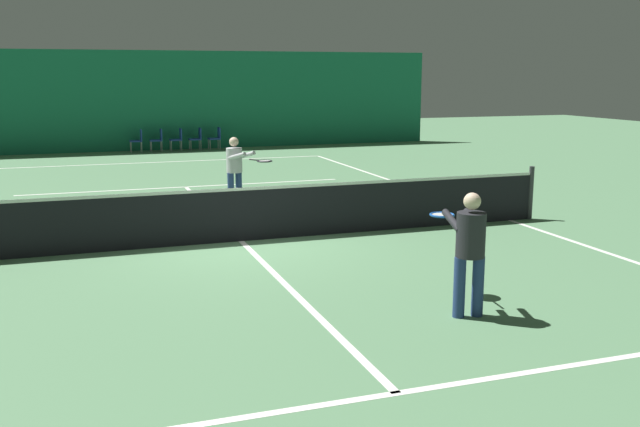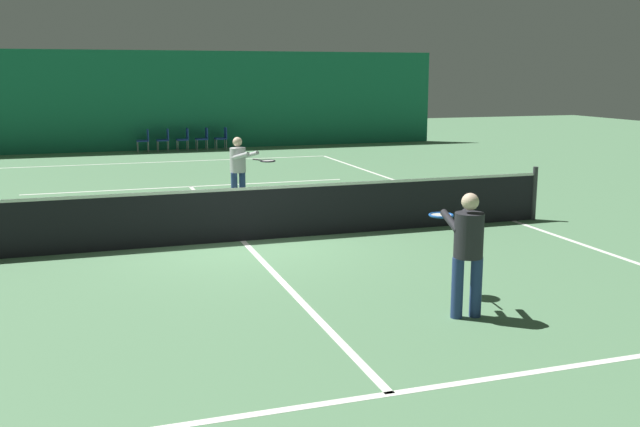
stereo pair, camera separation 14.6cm
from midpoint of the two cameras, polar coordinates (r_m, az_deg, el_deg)
The scene contains 15 objects.
ground_plane at distance 12.60m, azimuth -5.86°, elevation -2.20°, with size 60.00×60.00×0.00m, color #56845B.
backdrop_curtain at distance 27.94m, azimuth -13.07°, elevation 8.78°, with size 23.00×0.12×3.73m.
court_line_baseline_far at distance 24.19m, azimuth -12.00°, elevation 4.06°, with size 11.00×0.10×0.00m.
court_line_service_far at distance 18.79m, azimuth -10.10°, elevation 2.13°, with size 8.25×0.10×0.00m.
court_line_service_near at distance 6.80m, azimuth 6.27°, elevation -14.14°, with size 8.25×0.10×0.00m.
court_line_sideline_right at distance 14.75m, azimuth 15.49°, elevation -0.57°, with size 0.10×23.80×0.00m.
court_line_centre at distance 12.59m, azimuth -5.86°, elevation -2.19°, with size 0.10×12.80×0.00m.
tennis_net at distance 12.49m, azimuth -5.91°, elevation 0.08°, with size 12.00×0.10×1.07m.
player_near at distance 8.70m, azimuth 12.14°, elevation -2.46°, with size 0.51×1.32×1.52m.
player_far at distance 15.80m, azimuth -6.21°, elevation 3.80°, with size 0.94×1.28×1.52m.
courtside_chair_0 at distance 27.45m, azimuth -13.70°, elevation 5.83°, with size 0.44×0.44×0.84m.
courtside_chair_1 at distance 27.51m, azimuth -12.18°, elevation 5.91°, with size 0.44×0.44×0.84m.
courtside_chair_2 at distance 27.60m, azimuth -10.66°, elevation 5.98°, with size 0.44×0.44×0.84m.
courtside_chair_3 at distance 27.71m, azimuth -9.15°, elevation 6.05°, with size 0.44×0.44×0.84m.
courtside_chair_4 at distance 27.83m, azimuth -7.66°, elevation 6.11°, with size 0.44×0.44×0.84m.
Camera 2 is at (-2.53, -12.00, 2.91)m, focal length 40.00 mm.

